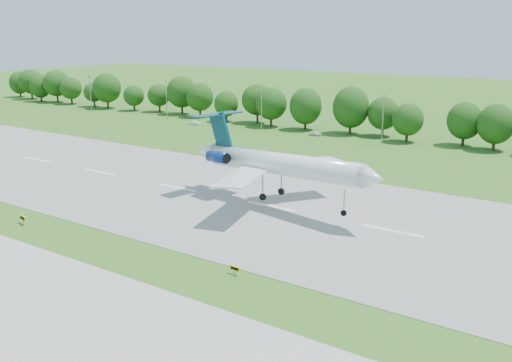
% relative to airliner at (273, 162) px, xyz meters
% --- Properties ---
extents(ground, '(600.00, 600.00, 0.00)m').
position_rel_airliner_xyz_m(ground, '(-20.06, -25.32, -7.21)').
color(ground, '#2E681B').
rests_on(ground, ground).
extents(runway, '(400.00, 45.00, 0.08)m').
position_rel_airliner_xyz_m(runway, '(-20.06, -0.32, -7.17)').
color(runway, gray).
rests_on(runway, ground).
extents(tree_line, '(288.40, 8.40, 10.40)m').
position_rel_airliner_xyz_m(tree_line, '(-20.06, 66.68, -1.03)').
color(tree_line, '#382314').
rests_on(tree_line, ground).
extents(light_poles, '(175.90, 0.25, 12.19)m').
position_rel_airliner_xyz_m(light_poles, '(-22.56, 56.68, -0.88)').
color(light_poles, gray).
rests_on(light_poles, ground).
extents(airliner, '(37.40, 26.91, 12.41)m').
position_rel_airliner_xyz_m(airliner, '(0.00, 0.00, 0.00)').
color(airliner, white).
rests_on(airliner, ground).
extents(taxi_sign_centre, '(1.82, 0.52, 1.28)m').
position_rel_airliner_xyz_m(taxi_sign_centre, '(-24.96, -27.32, -6.27)').
color(taxi_sign_centre, gray).
rests_on(taxi_sign_centre, ground).
extents(taxi_sign_right, '(1.46, 0.25, 1.02)m').
position_rel_airliner_xyz_m(taxi_sign_right, '(10.48, -24.24, -6.46)').
color(taxi_sign_right, gray).
rests_on(taxi_sign_right, ground).
extents(service_vehicle_a, '(3.70, 2.32, 1.15)m').
position_rel_airliner_xyz_m(service_vehicle_a, '(-62.60, 54.72, -6.64)').
color(service_vehicle_a, white).
rests_on(service_vehicle_a, ground).
extents(service_vehicle_b, '(3.45, 1.54, 1.15)m').
position_rel_airliner_xyz_m(service_vehicle_b, '(-24.52, 59.09, -6.64)').
color(service_vehicle_b, white).
rests_on(service_vehicle_b, ground).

